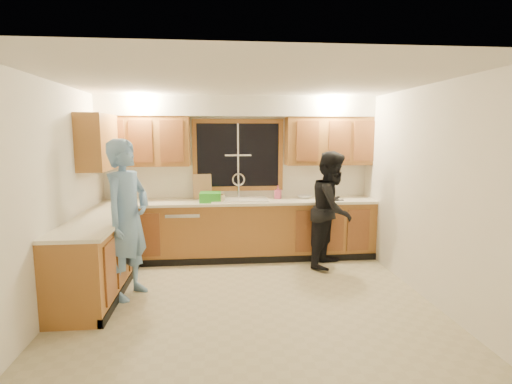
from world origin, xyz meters
TOP-DOWN VIEW (x-y plane):
  - floor at (0.00, 0.00)m, footprint 4.20×4.20m
  - ceiling at (0.00, 0.00)m, footprint 4.20×4.20m
  - wall_back at (0.00, 1.90)m, footprint 4.20×0.00m
  - wall_left at (-2.10, 0.00)m, footprint 0.00×3.80m
  - wall_right at (2.10, 0.00)m, footprint 0.00×3.80m
  - base_cabinets_back at (0.00, 1.60)m, footprint 4.20×0.60m
  - base_cabinets_left at (-1.80, 0.35)m, footprint 0.60×1.90m
  - countertop_back at (0.00, 1.58)m, footprint 4.20×0.63m
  - countertop_left at (-1.79, 0.35)m, footprint 0.63×1.90m
  - upper_cabinets_left at (-1.43, 1.73)m, footprint 1.35×0.33m
  - upper_cabinets_right at (1.43, 1.73)m, footprint 1.35×0.33m
  - upper_cabinets_return at (-1.94, 1.12)m, footprint 0.33×0.90m
  - soffit at (0.00, 1.72)m, footprint 4.20×0.35m
  - window_frame at (0.00, 1.89)m, footprint 1.44×0.03m
  - sink at (0.00, 1.60)m, footprint 0.86×0.52m
  - dishwasher at (-0.85, 1.59)m, footprint 0.60×0.56m
  - stove at (-1.80, -0.22)m, footprint 0.58×0.75m
  - man at (-1.40, 0.26)m, footprint 0.70×0.81m
  - woman at (1.33, 1.10)m, footprint 0.99×1.04m
  - knife_block at (-1.85, 1.76)m, footprint 0.14×0.13m
  - cutting_board at (-0.57, 1.82)m, footprint 0.30×0.15m
  - dish_crate at (-0.44, 1.49)m, footprint 0.32×0.30m
  - soap_bottle at (0.62, 1.71)m, footprint 0.13×0.13m
  - bowl at (1.03, 1.68)m, footprint 0.26×0.26m
  - can_left at (-0.28, 1.39)m, footprint 0.08×0.08m
  - can_right at (-0.26, 1.47)m, footprint 0.08×0.08m

SIDE VIEW (x-z plane):
  - floor at x=0.00m, z-range 0.00..0.00m
  - dishwasher at x=-0.85m, z-range 0.00..0.82m
  - base_cabinets_back at x=0.00m, z-range 0.00..0.88m
  - base_cabinets_left at x=-1.80m, z-range 0.00..0.88m
  - stove at x=-1.80m, z-range 0.00..0.90m
  - woman at x=1.33m, z-range 0.00..1.69m
  - sink at x=0.00m, z-range 0.58..1.15m
  - countertop_back at x=0.00m, z-range 0.88..0.92m
  - countertop_left at x=-1.79m, z-range 0.88..0.92m
  - man at x=-1.40m, z-range 0.00..1.88m
  - bowl at x=1.03m, z-range 0.92..0.97m
  - can_right at x=-0.26m, z-range 0.92..1.04m
  - can_left at x=-0.28m, z-range 0.92..1.04m
  - dish_crate at x=-0.44m, z-range 0.92..1.06m
  - soap_bottle at x=0.62m, z-range 0.92..1.13m
  - knife_block at x=-1.85m, z-range 0.92..1.14m
  - cutting_board at x=-0.57m, z-range 0.92..1.31m
  - wall_back at x=0.00m, z-range -0.85..3.35m
  - wall_left at x=-2.10m, z-range -0.65..3.15m
  - wall_right at x=2.10m, z-range -0.65..3.15m
  - window_frame at x=0.00m, z-range 1.03..2.17m
  - upper_cabinets_left at x=-1.43m, z-range 1.45..2.20m
  - upper_cabinets_right at x=1.43m, z-range 1.45..2.20m
  - upper_cabinets_return at x=-1.94m, z-range 1.45..2.20m
  - soffit at x=0.00m, z-range 2.20..2.50m
  - ceiling at x=0.00m, z-range 2.50..2.50m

